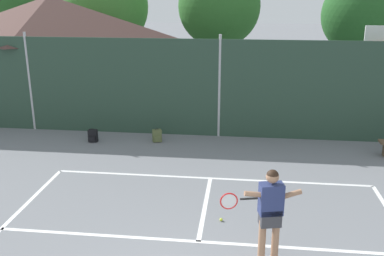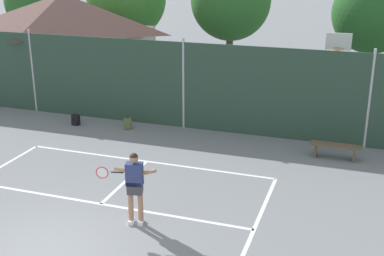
{
  "view_description": "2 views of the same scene",
  "coord_description": "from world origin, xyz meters",
  "px_view_note": "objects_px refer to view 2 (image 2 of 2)",
  "views": [
    {
      "loc": [
        0.75,
        -4.95,
        4.72
      ],
      "look_at": [
        -0.49,
        5.58,
        1.34
      ],
      "focal_mm": 40.81,
      "sensor_mm": 36.0,
      "label": 1
    },
    {
      "loc": [
        6.11,
        -8.1,
        6.32
      ],
      "look_at": [
        1.34,
        6.0,
        1.11
      ],
      "focal_mm": 47.58,
      "sensor_mm": 36.0,
      "label": 2
    }
  ],
  "objects_px": {
    "backpack_black": "(76,120)",
    "courtside_bench": "(335,148)",
    "backpack_olive": "(128,124)",
    "tennis_ball": "(129,191)",
    "basketball_hoop": "(336,67)",
    "tennis_player": "(134,182)"
  },
  "relations": [
    {
      "from": "backpack_black",
      "to": "backpack_olive",
      "type": "xyz_separation_m",
      "value": [
        2.06,
        0.25,
        0.0
      ]
    },
    {
      "from": "basketball_hoop",
      "to": "tennis_ball",
      "type": "distance_m",
      "value": 9.18
    },
    {
      "from": "tennis_ball",
      "to": "backpack_olive",
      "type": "bearing_deg",
      "value": 115.76
    },
    {
      "from": "tennis_player",
      "to": "tennis_ball",
      "type": "bearing_deg",
      "value": 121.19
    },
    {
      "from": "basketball_hoop",
      "to": "backpack_olive",
      "type": "bearing_deg",
      "value": -160.22
    },
    {
      "from": "tennis_ball",
      "to": "backpack_olive",
      "type": "height_order",
      "value": "backpack_olive"
    },
    {
      "from": "backpack_olive",
      "to": "courtside_bench",
      "type": "bearing_deg",
      "value": -3.79
    },
    {
      "from": "tennis_player",
      "to": "courtside_bench",
      "type": "height_order",
      "value": "tennis_player"
    },
    {
      "from": "tennis_player",
      "to": "courtside_bench",
      "type": "relative_size",
      "value": 1.16
    },
    {
      "from": "tennis_player",
      "to": "backpack_olive",
      "type": "distance_m",
      "value": 7.16
    },
    {
      "from": "backpack_black",
      "to": "courtside_bench",
      "type": "height_order",
      "value": "courtside_bench"
    },
    {
      "from": "basketball_hoop",
      "to": "backpack_black",
      "type": "xyz_separation_m",
      "value": [
        -9.27,
        -2.85,
        -2.12
      ]
    },
    {
      "from": "backpack_black",
      "to": "courtside_bench",
      "type": "xyz_separation_m",
      "value": [
        9.61,
        -0.25,
        0.17
      ]
    },
    {
      "from": "basketball_hoop",
      "to": "courtside_bench",
      "type": "distance_m",
      "value": 3.67
    },
    {
      "from": "backpack_olive",
      "to": "courtside_bench",
      "type": "xyz_separation_m",
      "value": [
        7.55,
        -0.5,
        0.17
      ]
    },
    {
      "from": "tennis_player",
      "to": "backpack_black",
      "type": "xyz_separation_m",
      "value": [
        -5.3,
        6.07,
        -0.92
      ]
    },
    {
      "from": "backpack_black",
      "to": "backpack_olive",
      "type": "distance_m",
      "value": 2.08
    },
    {
      "from": "tennis_ball",
      "to": "backpack_olive",
      "type": "relative_size",
      "value": 0.14
    },
    {
      "from": "backpack_black",
      "to": "backpack_olive",
      "type": "relative_size",
      "value": 1.0
    },
    {
      "from": "basketball_hoop",
      "to": "backpack_black",
      "type": "distance_m",
      "value": 9.93
    },
    {
      "from": "basketball_hoop",
      "to": "courtside_bench",
      "type": "relative_size",
      "value": 2.22
    },
    {
      "from": "backpack_olive",
      "to": "tennis_ball",
      "type": "bearing_deg",
      "value": -64.24
    }
  ]
}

